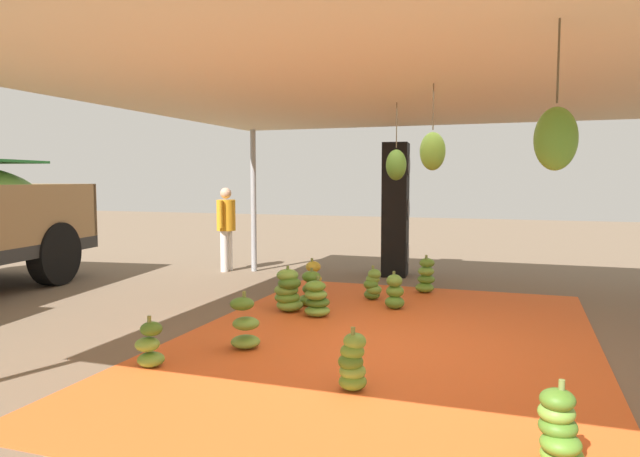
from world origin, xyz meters
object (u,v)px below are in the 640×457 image
(banana_bunch_2, at_px, (559,430))
(banana_bunch_10, at_px, (311,290))
(banana_bunch_1, at_px, (150,346))
(banana_bunch_7, at_px, (395,293))
(banana_bunch_4, at_px, (245,325))
(banana_bunch_5, at_px, (317,300))
(worker_0, at_px, (226,223))
(banana_bunch_8, at_px, (426,276))
(banana_bunch_9, at_px, (373,285))
(banana_bunch_3, at_px, (314,281))
(speaker_stack, at_px, (396,210))
(banana_bunch_6, at_px, (353,363))
(banana_bunch_0, at_px, (288,292))

(banana_bunch_2, height_order, banana_bunch_10, banana_bunch_2)
(banana_bunch_1, distance_m, banana_bunch_7, 3.41)
(banana_bunch_4, bearing_deg, banana_bunch_7, -24.21)
(banana_bunch_5, relative_size, worker_0, 0.32)
(banana_bunch_8, bearing_deg, banana_bunch_1, 157.34)
(banana_bunch_5, xyz_separation_m, worker_0, (2.86, 2.77, 0.68))
(banana_bunch_8, bearing_deg, banana_bunch_5, 152.75)
(banana_bunch_5, distance_m, banana_bunch_9, 1.25)
(banana_bunch_7, relative_size, worker_0, 0.32)
(banana_bunch_3, bearing_deg, banana_bunch_4, -175.09)
(banana_bunch_2, relative_size, banana_bunch_5, 1.04)
(banana_bunch_4, xyz_separation_m, banana_bunch_10, (2.06, 0.06, -0.02))
(banana_bunch_8, xyz_separation_m, speaker_stack, (1.43, 0.76, 0.91))
(banana_bunch_5, bearing_deg, worker_0, 44.07)
(banana_bunch_8, distance_m, banana_bunch_9, 1.00)
(banana_bunch_3, relative_size, banana_bunch_5, 1.12)
(banana_bunch_2, relative_size, banana_bunch_3, 0.93)
(banana_bunch_6, bearing_deg, banana_bunch_0, 32.69)
(banana_bunch_2, bearing_deg, banana_bunch_9, 27.10)
(banana_bunch_7, height_order, worker_0, worker_0)
(banana_bunch_8, height_order, banana_bunch_9, banana_bunch_8)
(banana_bunch_1, xyz_separation_m, banana_bunch_7, (3.03, -1.57, 0.02))
(banana_bunch_0, distance_m, banana_bunch_5, 0.45)
(banana_bunch_3, relative_size, banana_bunch_4, 0.97)
(banana_bunch_7, height_order, speaker_stack, speaker_stack)
(banana_bunch_6, height_order, speaker_stack, speaker_stack)
(banana_bunch_8, height_order, worker_0, worker_0)
(banana_bunch_10, bearing_deg, banana_bunch_8, -41.91)
(banana_bunch_8, bearing_deg, banana_bunch_7, 170.47)
(banana_bunch_3, bearing_deg, banana_bunch_7, -106.12)
(banana_bunch_0, relative_size, banana_bunch_6, 1.16)
(banana_bunch_6, bearing_deg, banana_bunch_9, 11.42)
(banana_bunch_4, height_order, worker_0, worker_0)
(banana_bunch_10, bearing_deg, banana_bunch_6, -153.85)
(banana_bunch_2, distance_m, banana_bunch_10, 4.58)
(banana_bunch_4, xyz_separation_m, banana_bunch_5, (1.52, -0.21, -0.03))
(banana_bunch_2, relative_size, speaker_stack, 0.22)
(banana_bunch_9, distance_m, banana_bunch_10, 0.93)
(banana_bunch_2, height_order, speaker_stack, speaker_stack)
(banana_bunch_0, relative_size, banana_bunch_5, 1.18)
(banana_bunch_0, height_order, banana_bunch_3, banana_bunch_0)
(speaker_stack, bearing_deg, banana_bunch_1, 169.85)
(banana_bunch_6, height_order, banana_bunch_10, same)
(banana_bunch_10, bearing_deg, banana_bunch_3, 16.51)
(banana_bunch_8, distance_m, banana_bunch_10, 1.92)
(banana_bunch_5, bearing_deg, banana_bunch_3, 21.65)
(banana_bunch_0, height_order, banana_bunch_9, banana_bunch_0)
(banana_bunch_8, relative_size, worker_0, 0.36)
(banana_bunch_0, height_order, speaker_stack, speaker_stack)
(speaker_stack, bearing_deg, banana_bunch_8, -151.98)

